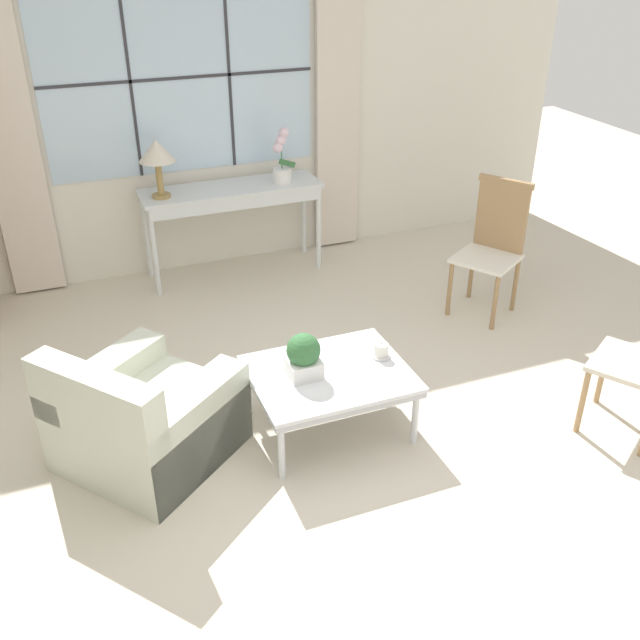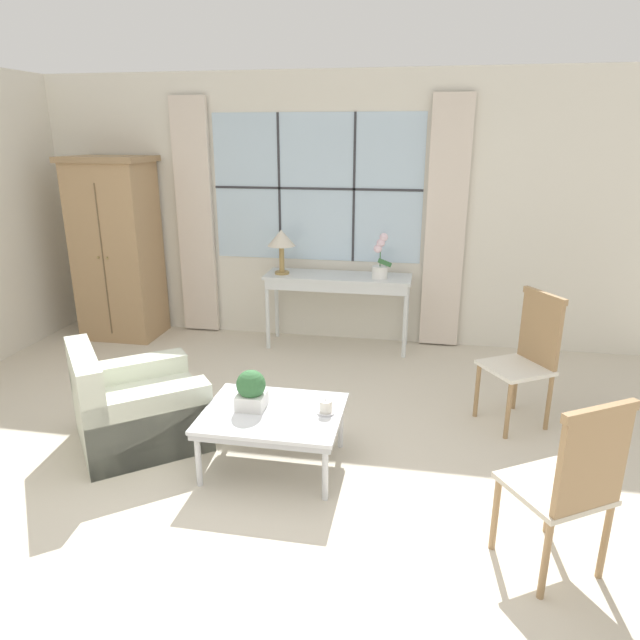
% 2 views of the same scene
% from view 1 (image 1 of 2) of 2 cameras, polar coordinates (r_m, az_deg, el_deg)
% --- Properties ---
extents(ground_plane, '(14.00, 14.00, 0.00)m').
position_cam_1_polar(ground_plane, '(4.17, -0.28, -11.83)').
color(ground_plane, beige).
extents(wall_back_windowed, '(7.20, 0.14, 2.80)m').
position_cam_1_polar(wall_back_windowed, '(6.20, -10.92, 16.34)').
color(wall_back_windowed, silver).
rests_on(wall_back_windowed, ground_plane).
extents(console_table, '(1.52, 0.46, 0.79)m').
position_cam_1_polar(console_table, '(6.16, -7.10, 9.78)').
color(console_table, silver).
rests_on(console_table, ground_plane).
extents(table_lamp, '(0.29, 0.29, 0.46)m').
position_cam_1_polar(table_lamp, '(5.87, -12.93, 12.84)').
color(table_lamp, '#9E7F47').
rests_on(table_lamp, console_table).
extents(potted_orchid, '(0.20, 0.16, 0.46)m').
position_cam_1_polar(potted_orchid, '(6.14, -3.08, 12.50)').
color(potted_orchid, white).
rests_on(potted_orchid, console_table).
extents(armchair_upholstered, '(1.19, 1.18, 0.76)m').
position_cam_1_polar(armchair_upholstered, '(4.22, -13.85, -7.86)').
color(armchair_upholstered, beige).
rests_on(armchair_upholstered, ground_plane).
extents(side_chair_wooden, '(0.61, 0.61, 1.05)m').
position_cam_1_polar(side_chair_wooden, '(5.68, 13.73, 6.25)').
color(side_chair_wooden, white).
rests_on(side_chair_wooden, ground_plane).
extents(coffee_table, '(0.93, 0.74, 0.41)m').
position_cam_1_polar(coffee_table, '(4.25, 0.76, -4.63)').
color(coffee_table, silver).
rests_on(coffee_table, ground_plane).
extents(potted_plant_small, '(0.20, 0.20, 0.27)m').
position_cam_1_polar(potted_plant_small, '(4.12, -1.33, -2.87)').
color(potted_plant_small, white).
rests_on(potted_plant_small, coffee_table).
extents(pillar_candle, '(0.12, 0.12, 0.10)m').
position_cam_1_polar(pillar_candle, '(4.35, 4.93, -2.50)').
color(pillar_candle, silver).
rests_on(pillar_candle, coffee_table).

